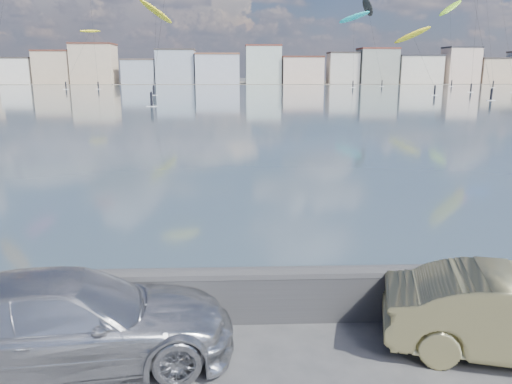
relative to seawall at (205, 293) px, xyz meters
The scene contains 11 objects.
bay_water 88.80m from the seawall, 90.00° to the left, with size 500.00×177.00×0.00m, color #2F4D56.
far_shore_strip 197.30m from the seawall, 90.00° to the left, with size 500.00×60.00×0.00m, color #4C473D.
seawall is the anchor object (origin of this frame).
far_buildings 183.39m from the seawall, 89.59° to the left, with size 240.79×13.26×14.60m.
car_silver 2.47m from the seawall, 147.28° to the right, with size 2.12×5.22×1.51m, color #B4B5BB.
kitesurfer_0 147.70m from the seawall, 106.08° to the left, with size 6.61×19.91×16.33m.
kitesurfer_2 163.70m from the seawall, 74.77° to the left, with size 7.66×12.27×27.40m.
kitesurfer_9 103.90m from the seawall, 98.84° to the left, with size 7.69×14.74×19.22m.
kitesurfer_13 156.96m from the seawall, 76.19° to the left, with size 10.09×16.30×23.32m.
kitesurfer_14 112.09m from the seawall, 69.21° to the left, with size 8.65×16.68×14.87m.
kitesurfer_15 173.09m from the seawall, 66.19° to the left, with size 9.51×13.58×27.43m.
Camera 1 is at (0.60, -5.94, 4.61)m, focal length 35.00 mm.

